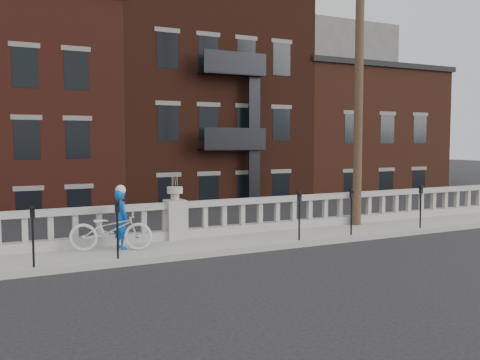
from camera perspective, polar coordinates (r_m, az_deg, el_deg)
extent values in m
plane|color=black|center=(11.80, -0.18, -10.12)|extent=(120.00, 120.00, 0.00)
cube|color=gray|center=(14.46, -5.60, -7.14)|extent=(32.00, 2.20, 0.15)
cube|color=gray|center=(15.30, -6.92, -5.76)|extent=(28.00, 0.34, 0.25)
cube|color=gray|center=(15.17, -6.95, -2.69)|extent=(28.00, 0.34, 0.16)
cube|color=gray|center=(15.23, -6.93, -4.19)|extent=(0.55, 0.55, 1.10)
cylinder|color=gray|center=(15.15, -6.96, -1.75)|extent=(0.24, 0.24, 0.20)
cylinder|color=gray|center=(15.13, -6.96, -1.08)|extent=(0.44, 0.44, 0.18)
cube|color=#605E59|center=(16.30, -7.27, -14.95)|extent=(36.00, 0.50, 5.15)
cube|color=black|center=(37.42, -18.66, -8.57)|extent=(80.00, 44.00, 0.50)
cube|color=#595651|center=(19.83, -17.06, -13.32)|extent=(16.00, 7.00, 4.00)
cube|color=#595651|center=(51.00, 5.16, 5.48)|extent=(14.00, 14.00, 18.00)
cube|color=#39180F|center=(32.15, -6.75, 3.93)|extent=(10.00, 14.00, 15.50)
cube|color=black|center=(33.06, -6.87, 17.76)|extent=(10.30, 14.30, 0.30)
cube|color=#4E2517|center=(36.89, 8.01, 1.25)|extent=(10.00, 14.00, 12.00)
cube|color=black|center=(37.08, 8.11, 10.78)|extent=(10.30, 14.30, 0.30)
cylinder|color=#422D1E|center=(18.01, 12.58, 11.25)|extent=(0.28, 0.28, 10.00)
cylinder|color=black|center=(12.61, -21.20, -6.22)|extent=(0.05, 0.05, 1.10)
cube|color=black|center=(12.51, -21.28, -3.16)|extent=(0.10, 0.08, 0.26)
cube|color=black|center=(12.46, -21.27, -3.00)|extent=(0.06, 0.01, 0.08)
cylinder|color=black|center=(12.92, -12.93, -5.79)|extent=(0.05, 0.05, 1.10)
cube|color=black|center=(12.82, -12.98, -2.80)|extent=(0.10, 0.08, 0.26)
cube|color=black|center=(12.77, -12.93, -2.64)|extent=(0.06, 0.01, 0.08)
cylinder|color=black|center=(14.97, 6.33, -4.33)|extent=(0.05, 0.05, 1.10)
cube|color=black|center=(14.88, 6.36, -1.74)|extent=(0.10, 0.08, 0.26)
cube|color=black|center=(14.84, 6.45, -1.60)|extent=(0.06, 0.01, 0.08)
cylinder|color=black|center=(16.03, 11.79, -3.82)|extent=(0.05, 0.05, 1.10)
cube|color=black|center=(15.95, 11.83, -1.40)|extent=(0.10, 0.08, 0.26)
cube|color=black|center=(15.91, 11.93, -1.27)|extent=(0.06, 0.01, 0.08)
cylinder|color=black|center=(17.88, 18.69, -3.12)|extent=(0.05, 0.05, 1.10)
cube|color=black|center=(17.80, 18.75, -0.95)|extent=(0.10, 0.08, 0.26)
cube|color=black|center=(17.77, 18.85, -0.84)|extent=(0.06, 0.01, 0.08)
imported|color=silver|center=(13.90, -13.61, -5.13)|extent=(2.17, 1.41, 1.08)
imported|color=#0C4FBA|center=(14.02, -12.57, -4.09)|extent=(0.46, 0.62, 1.54)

